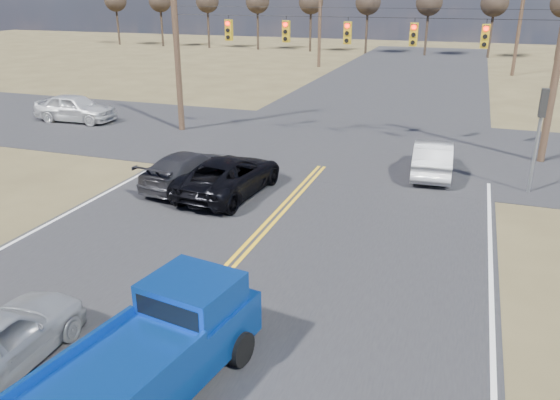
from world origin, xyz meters
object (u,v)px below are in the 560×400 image
(pickup_truck, at_px, (156,353))
(dgrey_car_queue, at_px, (190,169))
(cross_car_west, at_px, (75,108))
(black_suv, at_px, (229,175))
(white_car_queue, at_px, (433,158))

(pickup_truck, bearing_deg, dgrey_car_queue, 124.32)
(pickup_truck, distance_m, cross_car_west, 24.86)
(black_suv, relative_size, cross_car_west, 1.10)
(pickup_truck, xyz_separation_m, white_car_queue, (3.72, 15.25, -0.20))
(dgrey_car_queue, bearing_deg, white_car_queue, -144.10)
(black_suv, bearing_deg, cross_car_west, -26.31)
(pickup_truck, distance_m, white_car_queue, 15.70)
(black_suv, bearing_deg, dgrey_car_queue, -4.98)
(pickup_truck, distance_m, dgrey_car_queue, 11.86)
(white_car_queue, height_order, cross_car_west, cross_car_west)
(black_suv, xyz_separation_m, dgrey_car_queue, (-1.82, 0.32, -0.04))
(pickup_truck, bearing_deg, cross_car_west, 140.99)
(cross_car_west, bearing_deg, black_suv, -123.00)
(pickup_truck, height_order, cross_car_west, pickup_truck)
(pickup_truck, bearing_deg, white_car_queue, 85.40)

